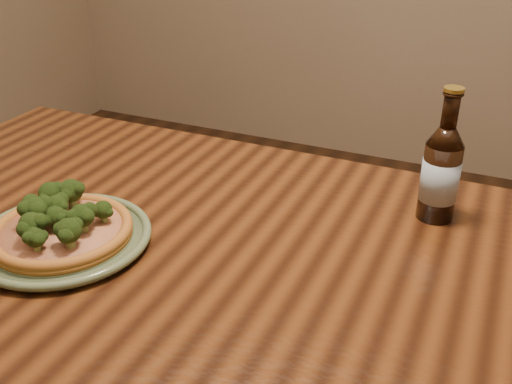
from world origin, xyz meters
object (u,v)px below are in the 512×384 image
at_px(table, 257,330).
at_px(pizza, 61,227).
at_px(plate, 63,238).
at_px(beer_bottle, 441,172).

height_order(table, pizza, pizza).
bearing_deg(plate, pizza, 149.89).
height_order(pizza, beer_bottle, beer_bottle).
xyz_separation_m(pizza, beer_bottle, (0.52, 0.32, 0.05)).
distance_m(plate, pizza, 0.02).
relative_size(plate, pizza, 1.26).
relative_size(table, pizza, 7.30).
xyz_separation_m(table, pizza, (-0.32, -0.04, 0.12)).
bearing_deg(beer_bottle, table, -130.01).
bearing_deg(plate, table, 6.46).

